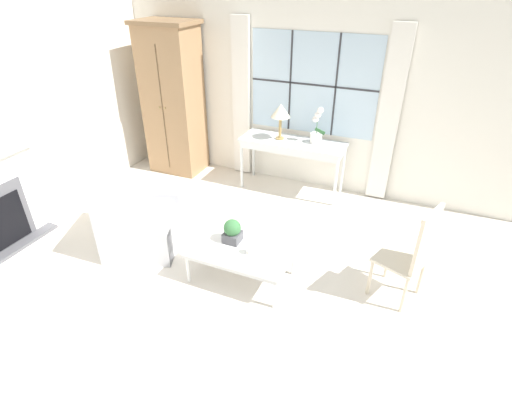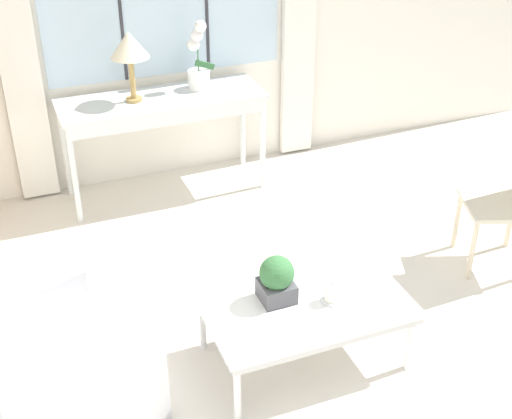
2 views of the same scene
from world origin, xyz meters
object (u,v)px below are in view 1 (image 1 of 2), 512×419
at_px(coffee_table, 241,251).
at_px(potted_plant_small, 232,231).
at_px(console_table, 293,146).
at_px(potted_orchid, 317,129).
at_px(side_chair_wooden, 413,252).
at_px(pillar_candle, 250,250).
at_px(table_lamp, 281,112).
at_px(armchair_upholstered, 141,224).
at_px(armoire, 173,100).

bearing_deg(coffee_table, potted_plant_small, 148.75).
bearing_deg(console_table, potted_orchid, 12.61).
xyz_separation_m(console_table, side_chair_wooden, (1.89, -1.84, -0.11)).
bearing_deg(potted_plant_small, pillar_candle, -25.16).
xyz_separation_m(table_lamp, pillar_candle, (0.53, -2.26, -0.76)).
bearing_deg(armchair_upholstered, table_lamp, 64.48).
distance_m(console_table, pillar_candle, 2.30).
bearing_deg(side_chair_wooden, pillar_candle, -164.91).
height_order(potted_orchid, pillar_candle, potted_orchid).
bearing_deg(pillar_candle, console_table, 98.25).
bearing_deg(potted_plant_small, console_table, 91.45).
bearing_deg(coffee_table, armoire, 135.45).
xyz_separation_m(table_lamp, side_chair_wooden, (2.09, -1.84, -0.61)).
bearing_deg(armchair_upholstered, side_chair_wooden, 5.28).
bearing_deg(armchair_upholstered, armoire, 111.11).
height_order(armchair_upholstered, coffee_table, armchair_upholstered).
xyz_separation_m(console_table, coffee_table, (0.19, -2.21, -0.36)).
bearing_deg(pillar_candle, table_lamp, 103.32).
distance_m(armoire, potted_plant_small, 3.03).
bearing_deg(armoire, potted_orchid, 2.35).
distance_m(armoire, potted_orchid, 2.37).
bearing_deg(console_table, potted_plant_small, -88.55).
relative_size(side_chair_wooden, coffee_table, 1.00).
distance_m(side_chair_wooden, coffee_table, 1.75).
xyz_separation_m(armchair_upholstered, coffee_table, (1.41, -0.09, 0.08)).
height_order(potted_orchid, potted_plant_small, potted_orchid).
bearing_deg(side_chair_wooden, potted_orchid, 129.23).
relative_size(potted_orchid, side_chair_wooden, 0.47).
relative_size(armchair_upholstered, side_chair_wooden, 1.03).
height_order(table_lamp, potted_orchid, same).
distance_m(table_lamp, potted_orchid, 0.58).
bearing_deg(potted_plant_small, table_lamp, 96.98).
relative_size(table_lamp, side_chair_wooden, 0.47).
xyz_separation_m(coffee_table, pillar_candle, (0.13, -0.04, 0.09)).
distance_m(armchair_upholstered, coffee_table, 1.42).
xyz_separation_m(potted_orchid, side_chair_wooden, (1.56, -1.91, -0.40)).
distance_m(potted_orchid, coffee_table, 2.38).
height_order(armchair_upholstered, pillar_candle, armchair_upholstered).
bearing_deg(coffee_table, pillar_candle, -18.10).
relative_size(armoire, pillar_candle, 18.91).
height_order(table_lamp, pillar_candle, table_lamp).
xyz_separation_m(potted_orchid, coffee_table, (-0.13, -2.29, -0.64)).
distance_m(console_table, table_lamp, 0.54).
relative_size(coffee_table, potted_plant_small, 4.11).
distance_m(console_table, potted_orchid, 0.44).
height_order(armoire, table_lamp, armoire).
height_order(console_table, potted_orchid, potted_orchid).
bearing_deg(side_chair_wooden, coffee_table, -167.46).
xyz_separation_m(console_table, potted_plant_small, (0.05, -2.13, -0.18)).
relative_size(potted_plant_small, pillar_candle, 2.18).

